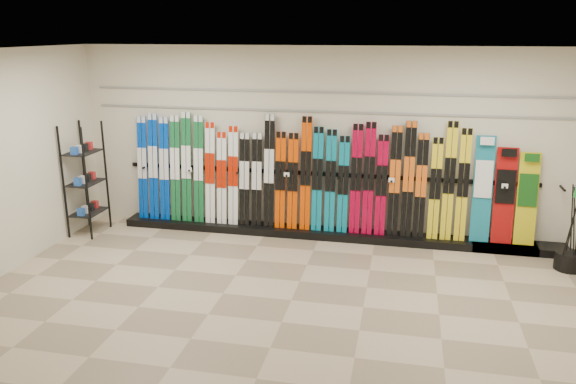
# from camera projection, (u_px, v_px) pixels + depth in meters

# --- Properties ---
(floor) EXTENTS (8.00, 8.00, 0.00)m
(floor) POSITION_uv_depth(u_px,v_px,m) (291.00, 300.00, 6.96)
(floor) COLOR #86745C
(floor) RESTS_ON ground
(back_wall) EXTENTS (8.00, 0.00, 8.00)m
(back_wall) POSITION_uv_depth(u_px,v_px,m) (323.00, 143.00, 8.89)
(back_wall) COLOR beige
(back_wall) RESTS_ON floor
(ceiling) EXTENTS (8.00, 8.00, 0.00)m
(ceiling) POSITION_uv_depth(u_px,v_px,m) (292.00, 51.00, 6.12)
(ceiling) COLOR silver
(ceiling) RESTS_ON back_wall
(ski_rack_base) EXTENTS (8.00, 0.40, 0.12)m
(ski_rack_base) POSITION_uv_depth(u_px,v_px,m) (334.00, 234.00, 9.04)
(ski_rack_base) COLOR black
(ski_rack_base) RESTS_ON floor
(skis) EXTENTS (5.38, 0.19, 1.83)m
(skis) POSITION_uv_depth(u_px,v_px,m) (293.00, 177.00, 8.95)
(skis) COLOR #0036AE
(skis) RESTS_ON ski_rack_base
(snowboards) EXTENTS (0.93, 0.25, 1.60)m
(snowboards) POSITION_uv_depth(u_px,v_px,m) (504.00, 195.00, 8.38)
(snowboards) COLOR #14728C
(snowboards) RESTS_ON ski_rack_base
(accessory_rack) EXTENTS (0.40, 0.60, 1.81)m
(accessory_rack) POSITION_uv_depth(u_px,v_px,m) (85.00, 179.00, 9.05)
(accessory_rack) COLOR black
(accessory_rack) RESTS_ON floor
(pole_bin) EXTENTS (0.38, 0.38, 0.25)m
(pole_bin) POSITION_uv_depth(u_px,v_px,m) (569.00, 261.00, 7.82)
(pole_bin) COLOR black
(pole_bin) RESTS_ON floor
(ski_poles) EXTENTS (0.30, 0.27, 1.18)m
(ski_poles) POSITION_uv_depth(u_px,v_px,m) (576.00, 229.00, 7.67)
(ski_poles) COLOR black
(ski_poles) RESTS_ON pole_bin
(slatwall_rail_0) EXTENTS (7.60, 0.02, 0.03)m
(slatwall_rail_0) POSITION_uv_depth(u_px,v_px,m) (324.00, 112.00, 8.73)
(slatwall_rail_0) COLOR gray
(slatwall_rail_0) RESTS_ON back_wall
(slatwall_rail_1) EXTENTS (7.60, 0.02, 0.03)m
(slatwall_rail_1) POSITION_uv_depth(u_px,v_px,m) (324.00, 92.00, 8.65)
(slatwall_rail_1) COLOR gray
(slatwall_rail_1) RESTS_ON back_wall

